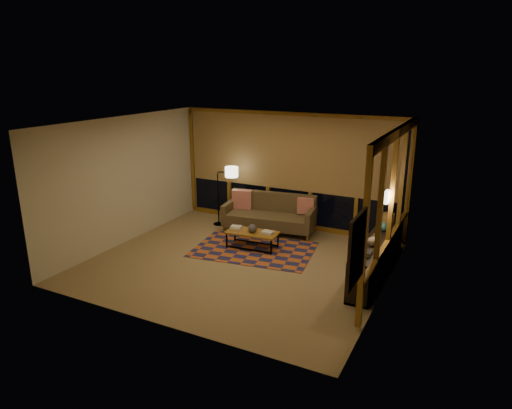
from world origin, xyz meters
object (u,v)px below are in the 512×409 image
at_px(floor_lamp, 218,196).
at_px(sofa, 269,214).
at_px(coffee_table, 252,240).
at_px(bookshelf, 378,255).

bearing_deg(floor_lamp, sofa, -25.51).
bearing_deg(sofa, coffee_table, -91.55).
xyz_separation_m(coffee_table, floor_lamp, (-1.42, 0.98, 0.53)).
relative_size(sofa, floor_lamp, 1.45).
relative_size(coffee_table, bookshelf, 0.38).
xyz_separation_m(sofa, coffee_table, (0.12, -1.08, -0.24)).
height_order(floor_lamp, bookshelf, floor_lamp).
height_order(sofa, coffee_table, sofa).
bearing_deg(coffee_table, bookshelf, -5.94).
height_order(coffee_table, floor_lamp, floor_lamp).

